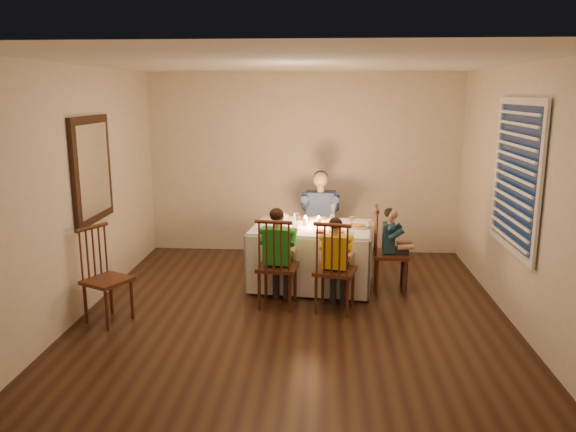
# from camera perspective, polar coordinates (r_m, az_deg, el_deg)

# --- Properties ---
(ground) EXTENTS (5.00, 5.00, 0.00)m
(ground) POSITION_cam_1_polar(r_m,az_deg,el_deg) (6.06, 0.65, -10.03)
(ground) COLOR black
(ground) RESTS_ON ground
(wall_left) EXTENTS (0.02, 5.00, 2.60)m
(wall_left) POSITION_cam_1_polar(r_m,az_deg,el_deg) (6.23, -20.49, 2.25)
(wall_left) COLOR beige
(wall_left) RESTS_ON ground
(wall_right) EXTENTS (0.02, 5.00, 2.60)m
(wall_right) POSITION_cam_1_polar(r_m,az_deg,el_deg) (6.02, 22.62, 1.74)
(wall_right) COLOR beige
(wall_right) RESTS_ON ground
(wall_back) EXTENTS (4.50, 0.02, 2.60)m
(wall_back) POSITION_cam_1_polar(r_m,az_deg,el_deg) (8.16, 1.59, 5.29)
(wall_back) COLOR beige
(wall_back) RESTS_ON ground
(ceiling) EXTENTS (5.00, 5.00, 0.00)m
(ceiling) POSITION_cam_1_polar(r_m,az_deg,el_deg) (5.61, 0.71, 15.33)
(ceiling) COLOR white
(ceiling) RESTS_ON wall_back
(dining_table) EXTENTS (1.54, 1.19, 0.72)m
(dining_table) POSITION_cam_1_polar(r_m,az_deg,el_deg) (6.81, 2.45, -2.77)
(dining_table) COLOR silver
(dining_table) RESTS_ON ground
(chair_adult) EXTENTS (0.43, 0.41, 1.02)m
(chair_adult) POSITION_cam_1_polar(r_m,az_deg,el_deg) (7.72, 3.23, -5.03)
(chair_adult) COLOR #3D1810
(chair_adult) RESTS_ON ground
(chair_near_left) EXTENTS (0.46, 0.45, 1.02)m
(chair_near_left) POSITION_cam_1_polar(r_m,az_deg,el_deg) (6.32, -1.06, -9.09)
(chair_near_left) COLOR #3D1810
(chair_near_left) RESTS_ON ground
(chair_near_right) EXTENTS (0.50, 0.48, 1.02)m
(chair_near_right) POSITION_cam_1_polar(r_m,az_deg,el_deg) (6.21, 4.73, -9.52)
(chair_near_right) COLOR #3D1810
(chair_near_right) RESTS_ON ground
(chair_end) EXTENTS (0.41, 0.43, 1.02)m
(chair_end) POSITION_cam_1_polar(r_m,az_deg,el_deg) (6.88, 10.23, -7.44)
(chair_end) COLOR #3D1810
(chair_end) RESTS_ON ground
(chair_extra) EXTENTS (0.54, 0.55, 1.00)m
(chair_extra) POSITION_cam_1_polar(r_m,az_deg,el_deg) (6.20, -17.61, -10.12)
(chair_extra) COLOR #3D1810
(chair_extra) RESTS_ON ground
(adult) EXTENTS (0.50, 0.46, 1.30)m
(adult) POSITION_cam_1_polar(r_m,az_deg,el_deg) (7.72, 3.23, -5.03)
(adult) COLOR #31477B
(adult) RESTS_ON ground
(child_green) EXTENTS (0.42, 0.39, 1.11)m
(child_green) POSITION_cam_1_polar(r_m,az_deg,el_deg) (6.32, -1.06, -9.09)
(child_green) COLOR green
(child_green) RESTS_ON ground
(child_yellow) EXTENTS (0.40, 0.38, 1.04)m
(child_yellow) POSITION_cam_1_polar(r_m,az_deg,el_deg) (6.21, 4.73, -9.52)
(child_yellow) COLOR yellow
(child_yellow) RESTS_ON ground
(child_teal) EXTENTS (0.30, 0.33, 1.01)m
(child_teal) POSITION_cam_1_polar(r_m,az_deg,el_deg) (6.88, 10.23, -7.44)
(child_teal) COLOR #19343E
(child_teal) RESTS_ON ground
(setting_adult) EXTENTS (0.29, 0.29, 0.02)m
(setting_adult) POSITION_cam_1_polar(r_m,az_deg,el_deg) (7.05, 3.20, -0.36)
(setting_adult) COLOR white
(setting_adult) RESTS_ON dining_table
(setting_green) EXTENTS (0.29, 0.29, 0.02)m
(setting_green) POSITION_cam_1_polar(r_m,az_deg,el_deg) (6.55, -0.63, -1.35)
(setting_green) COLOR white
(setting_green) RESTS_ON dining_table
(setting_yellow) EXTENTS (0.29, 0.29, 0.02)m
(setting_yellow) POSITION_cam_1_polar(r_m,az_deg,el_deg) (6.40, 4.94, -1.71)
(setting_yellow) COLOR white
(setting_yellow) RESTS_ON dining_table
(setting_teal) EXTENTS (0.29, 0.29, 0.02)m
(setting_teal) POSITION_cam_1_polar(r_m,az_deg,el_deg) (6.72, 7.02, -1.08)
(setting_teal) COLOR white
(setting_teal) RESTS_ON dining_table
(candle_left) EXTENTS (0.06, 0.06, 0.10)m
(candle_left) POSITION_cam_1_polar(r_m,az_deg,el_deg) (6.75, 1.77, -0.57)
(candle_left) COLOR silver
(candle_left) RESTS_ON dining_table
(candle_right) EXTENTS (0.06, 0.06, 0.10)m
(candle_right) POSITION_cam_1_polar(r_m,az_deg,el_deg) (6.73, 3.13, -0.63)
(candle_right) COLOR silver
(candle_right) RESTS_ON dining_table
(squash) EXTENTS (0.09, 0.09, 0.09)m
(squash) POSITION_cam_1_polar(r_m,az_deg,el_deg) (7.12, -1.54, 0.07)
(squash) COLOR yellow
(squash) RESTS_ON dining_table
(orange_fruit) EXTENTS (0.08, 0.08, 0.08)m
(orange_fruit) POSITION_cam_1_polar(r_m,az_deg,el_deg) (6.77, 4.16, -0.65)
(orange_fruit) COLOR orange
(orange_fruit) RESTS_ON dining_table
(serving_bowl) EXTENTS (0.26, 0.26, 0.05)m
(serving_bowl) POSITION_cam_1_polar(r_m,az_deg,el_deg) (7.13, -0.78, -0.06)
(serving_bowl) COLOR white
(serving_bowl) RESTS_ON dining_table
(wall_mirror) EXTENTS (0.06, 0.95, 1.15)m
(wall_mirror) POSITION_cam_1_polar(r_m,az_deg,el_deg) (6.46, -19.29, 4.47)
(wall_mirror) COLOR black
(wall_mirror) RESTS_ON wall_left
(window_blinds) EXTENTS (0.07, 1.34, 1.54)m
(window_blinds) POSITION_cam_1_polar(r_m,az_deg,el_deg) (6.07, 22.08, 3.78)
(window_blinds) COLOR #0D1B35
(window_blinds) RESTS_ON wall_right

